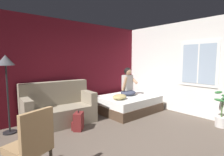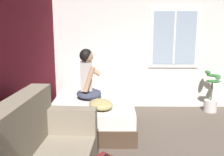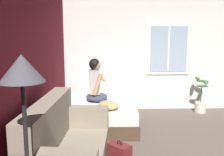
# 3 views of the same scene
# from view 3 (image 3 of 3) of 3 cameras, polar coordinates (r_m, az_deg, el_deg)

# --- Properties ---
(wall_back_accent) EXTENTS (11.16, 0.16, 2.70)m
(wall_back_accent) POSITION_cam_3_polar(r_m,az_deg,el_deg) (3.40, -19.67, 0.57)
(wall_back_accent) COLOR maroon
(wall_back_accent) RESTS_ON ground
(wall_side_with_window) EXTENTS (0.19, 7.20, 2.70)m
(wall_side_with_window) POSITION_cam_3_polar(r_m,az_deg,el_deg) (6.65, 15.30, 5.03)
(wall_side_with_window) COLOR silver
(wall_side_with_window) RESTS_ON ground
(bed) EXTENTS (1.78, 1.40, 0.48)m
(bed) POSITION_cam_3_polar(r_m,az_deg,el_deg) (5.42, -2.46, -7.67)
(bed) COLOR #4C3828
(bed) RESTS_ON ground
(couch) EXTENTS (1.76, 0.94, 1.04)m
(couch) POSITION_cam_3_polar(r_m,az_deg,el_deg) (3.46, -9.92, -15.45)
(couch) COLOR gray
(couch) RESTS_ON ground
(person_seated) EXTENTS (0.56, 0.48, 0.88)m
(person_seated) POSITION_cam_3_polar(r_m,az_deg,el_deg) (5.37, -3.56, -1.25)
(person_seated) COLOR #383D51
(person_seated) RESTS_ON bed
(throw_pillow) EXTENTS (0.57, 0.50, 0.14)m
(throw_pillow) POSITION_cam_3_polar(r_m,az_deg,el_deg) (4.85, -0.79, -5.90)
(throw_pillow) COLOR tan
(throw_pillow) RESTS_ON bed
(cell_phone) EXTENTS (0.15, 0.07, 0.01)m
(cell_phone) POSITION_cam_3_polar(r_m,az_deg,el_deg) (5.79, -0.07, -3.97)
(cell_phone) COLOR #B7B7BC
(cell_phone) RESTS_ON bed
(floor_lamp) EXTENTS (0.36, 0.36, 1.70)m
(floor_lamp) POSITION_cam_3_polar(r_m,az_deg,el_deg) (2.18, -18.81, -2.16)
(floor_lamp) COLOR black
(floor_lamp) RESTS_ON ground
(potted_plant) EXTENTS (0.39, 0.37, 0.85)m
(potted_plant) POSITION_cam_3_polar(r_m,az_deg,el_deg) (6.54, 18.76, -4.56)
(potted_plant) COLOR silver
(potted_plant) RESTS_ON ground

